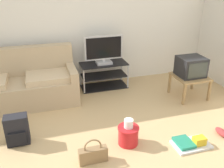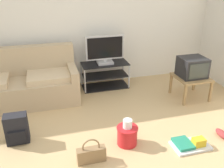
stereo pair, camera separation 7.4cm
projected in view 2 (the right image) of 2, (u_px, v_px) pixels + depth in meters
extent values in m
cube|color=tan|center=(97.00, 159.00, 3.18)|extent=(9.00, 9.80, 0.02)
cube|color=silver|center=(67.00, 19.00, 4.77)|extent=(9.00, 0.10, 2.70)
cube|color=tan|center=(20.00, 92.00, 4.44)|extent=(2.03, 0.83, 0.44)
cube|color=tan|center=(17.00, 61.00, 4.52)|extent=(2.03, 0.20, 0.52)
cube|color=tan|center=(72.00, 71.00, 4.55)|extent=(0.14, 0.83, 0.18)
cube|color=#CBAF89|center=(51.00, 76.00, 4.41)|extent=(0.81, 0.58, 0.10)
cube|color=black|center=(105.00, 64.00, 4.96)|extent=(0.93, 0.44, 0.02)
cube|color=black|center=(105.00, 75.00, 5.06)|extent=(0.89, 0.42, 0.02)
cube|color=black|center=(105.00, 86.00, 5.16)|extent=(0.93, 0.44, 0.02)
cylinder|color=#B7B7BC|center=(85.00, 81.00, 4.77)|extent=(0.03, 0.03, 0.51)
cylinder|color=#B7B7BC|center=(129.00, 77.00, 4.99)|extent=(0.03, 0.03, 0.51)
cylinder|color=#B7B7BC|center=(81.00, 74.00, 5.13)|extent=(0.03, 0.03, 0.51)
cylinder|color=#B7B7BC|center=(123.00, 70.00, 5.35)|extent=(0.03, 0.03, 0.51)
cube|color=#B2B2B7|center=(105.00, 62.00, 4.93)|extent=(0.30, 0.22, 0.05)
cube|color=#B2B2B7|center=(105.00, 60.00, 4.91)|extent=(0.05, 0.04, 0.04)
cube|color=#B2B2B7|center=(105.00, 48.00, 4.80)|extent=(0.75, 0.04, 0.47)
cube|color=black|center=(105.00, 48.00, 4.78)|extent=(0.69, 0.01, 0.41)
cube|color=#9E7A4C|center=(191.00, 77.00, 4.57)|extent=(0.58, 0.58, 0.03)
cube|color=#9E7A4C|center=(185.00, 95.00, 4.36)|extent=(0.04, 0.04, 0.39)
cube|color=#9E7A4C|center=(211.00, 92.00, 4.49)|extent=(0.04, 0.04, 0.39)
cube|color=#9E7A4C|center=(171.00, 84.00, 4.82)|extent=(0.04, 0.04, 0.39)
cube|color=#9E7A4C|center=(194.00, 81.00, 4.95)|extent=(0.04, 0.04, 0.39)
cube|color=#232326|center=(192.00, 67.00, 4.51)|extent=(0.46, 0.41, 0.36)
cube|color=#333833|center=(199.00, 71.00, 4.33)|extent=(0.38, 0.01, 0.28)
cube|color=black|center=(17.00, 129.00, 3.41)|extent=(0.30, 0.18, 0.43)
cube|color=black|center=(17.00, 138.00, 3.35)|extent=(0.23, 0.04, 0.19)
cylinder|color=black|center=(11.00, 124.00, 3.48)|extent=(0.04, 0.04, 0.34)
cylinder|color=black|center=(23.00, 122.00, 3.52)|extent=(0.04, 0.04, 0.34)
cube|color=olive|center=(91.00, 155.00, 3.09)|extent=(0.36, 0.11, 0.20)
torus|color=olive|center=(91.00, 147.00, 3.04)|extent=(0.22, 0.02, 0.22)
cylinder|color=red|center=(127.00, 136.00, 3.40)|extent=(0.28, 0.28, 0.26)
cylinder|color=red|center=(127.00, 128.00, 3.35)|extent=(0.29, 0.29, 0.02)
cylinder|color=white|center=(127.00, 124.00, 3.33)|extent=(0.12, 0.12, 0.14)
ellipsoid|color=#993333|center=(222.00, 134.00, 3.58)|extent=(0.12, 0.26, 0.09)
cube|color=silver|center=(190.00, 146.00, 3.39)|extent=(0.50, 0.31, 0.03)
cube|color=gold|center=(199.00, 142.00, 3.35)|extent=(0.16, 0.12, 0.11)
cube|color=#238466|center=(183.00, 143.00, 3.38)|extent=(0.22, 0.28, 0.04)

